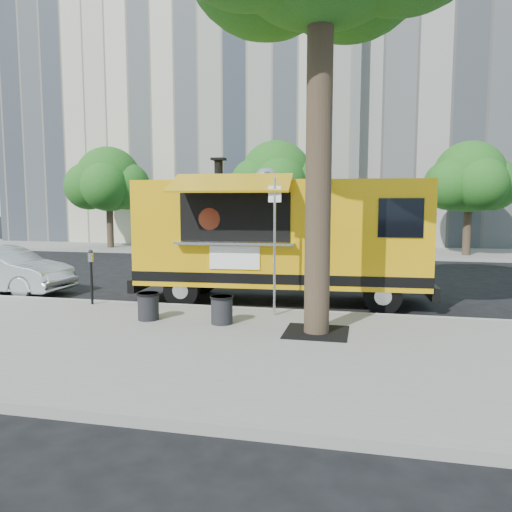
{
  "coord_description": "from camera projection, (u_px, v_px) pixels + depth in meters",
  "views": [
    {
      "loc": [
        3.5,
        -12.14,
        2.66
      ],
      "look_at": [
        0.79,
        0.0,
        1.28
      ],
      "focal_mm": 35.0,
      "sensor_mm": 36.0,
      "label": 1
    }
  ],
  "objects": [
    {
      "name": "trash_bin_left",
      "position": [
        148.0,
        305.0,
        10.54
      ],
      "size": [
        0.48,
        0.48,
        0.57
      ],
      "color": "black",
      "rests_on": "sidewalk"
    },
    {
      "name": "far_tree_a",
      "position": [
        109.0,
        180.0,
        26.51
      ],
      "size": [
        3.42,
        3.42,
        5.36
      ],
      "color": "#33261C",
      "rests_on": "far_sidewalk"
    },
    {
      "name": "parking_meter",
      "position": [
        91.0,
        270.0,
        12.06
      ],
      "size": [
        0.11,
        0.11,
        1.33
      ],
      "color": "black",
      "rests_on": "sidewalk"
    },
    {
      "name": "sedan",
      "position": [
        2.0,
        270.0,
        14.32
      ],
      "size": [
        4.14,
        1.65,
        1.34
      ],
      "primitive_type": "imported",
      "rotation": [
        0.0,
        0.0,
        1.51
      ],
      "color": "silver",
      "rests_on": "ground"
    },
    {
      "name": "food_truck",
      "position": [
        280.0,
        236.0,
        12.9
      ],
      "size": [
        7.67,
        3.85,
        3.74
      ],
      "rotation": [
        0.0,
        0.0,
        0.06
      ],
      "color": "#DCA00B",
      "rests_on": "ground"
    },
    {
      "name": "building_mid",
      "position": [
        509.0,
        84.0,
        31.43
      ],
      "size": [
        20.0,
        14.0,
        20.0
      ],
      "primitive_type": "cube",
      "color": "gray",
      "rests_on": "ground"
    },
    {
      "name": "tree_well",
      "position": [
        316.0,
        332.0,
        9.53
      ],
      "size": [
        1.2,
        1.2,
        0.02
      ],
      "primitive_type": "cube",
      "color": "black",
      "rests_on": "sidewalk"
    },
    {
      "name": "sidewalk",
      "position": [
        164.0,
        345.0,
        8.94
      ],
      "size": [
        60.0,
        6.0,
        0.15
      ],
      "primitive_type": "cube",
      "color": "gray",
      "rests_on": "ground"
    },
    {
      "name": "curb",
      "position": [
        215.0,
        309.0,
        11.92
      ],
      "size": [
        60.0,
        0.14,
        0.16
      ],
      "primitive_type": "cube",
      "color": "#999993",
      "rests_on": "ground"
    },
    {
      "name": "far_sidewalk",
      "position": [
        298.0,
        251.0,
        25.92
      ],
      "size": [
        60.0,
        5.0,
        0.15
      ],
      "primitive_type": "cube",
      "color": "gray",
      "rests_on": "ground"
    },
    {
      "name": "ground",
      "position": [
        226.0,
        304.0,
        12.83
      ],
      "size": [
        120.0,
        120.0,
        0.0
      ],
      "primitive_type": "plane",
      "color": "black",
      "rests_on": "ground"
    },
    {
      "name": "sign_post",
      "position": [
        275.0,
        238.0,
        10.79
      ],
      "size": [
        0.28,
        0.06,
        3.0
      ],
      "color": "silver",
      "rests_on": "sidewalk"
    },
    {
      "name": "building_left",
      "position": [
        202.0,
        65.0,
        34.58
      ],
      "size": [
        22.0,
        14.0,
        24.0
      ],
      "primitive_type": "cube",
      "color": "beige",
      "rests_on": "ground"
    },
    {
      "name": "far_tree_c",
      "position": [
        469.0,
        177.0,
        22.71
      ],
      "size": [
        3.24,
        3.24,
        5.21
      ],
      "color": "#33261C",
      "rests_on": "far_sidewalk"
    },
    {
      "name": "far_tree_b",
      "position": [
        276.0,
        177.0,
        24.94
      ],
      "size": [
        3.6,
        3.6,
        5.5
      ],
      "color": "#33261C",
      "rests_on": "far_sidewalk"
    },
    {
      "name": "trash_bin_right",
      "position": [
        222.0,
        309.0,
        10.19
      ],
      "size": [
        0.48,
        0.48,
        0.57
      ],
      "color": "black",
      "rests_on": "sidewalk"
    }
  ]
}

